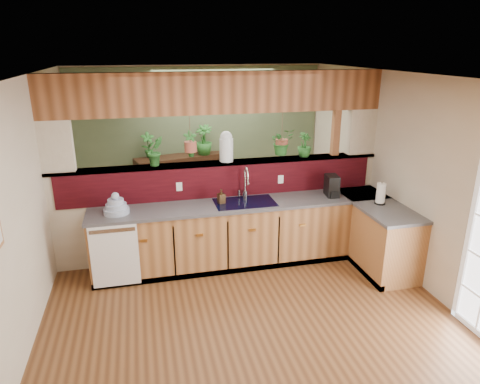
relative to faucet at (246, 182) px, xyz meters
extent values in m
cube|color=brown|center=(-0.30, -1.13, -1.14)|extent=(4.60, 7.00, 0.01)
cube|color=brown|center=(-0.30, -1.13, 1.46)|extent=(4.60, 7.00, 0.01)
cube|color=beige|center=(-0.30, 2.37, 0.16)|extent=(4.60, 0.02, 2.60)
cube|color=beige|center=(-2.60, -1.13, 0.16)|extent=(0.02, 7.00, 2.60)
cube|color=beige|center=(2.00, -1.13, 0.16)|extent=(0.02, 7.00, 2.60)
cube|color=beige|center=(-0.30, 0.22, -0.47)|extent=(4.60, 0.15, 1.35)
cube|color=#35070D|center=(-0.30, 0.13, -0.02)|extent=(4.40, 0.02, 0.45)
cube|color=brown|center=(-0.30, 0.22, 0.23)|extent=(4.60, 0.21, 0.04)
cube|color=brown|center=(-0.30, 0.22, 1.18)|extent=(4.60, 0.15, 0.55)
cube|color=beige|center=(-2.40, 0.22, 0.56)|extent=(0.40, 0.15, 0.70)
cube|color=beige|center=(1.80, 0.22, 0.56)|extent=(0.40, 0.15, 0.70)
cube|color=brown|center=(1.40, 0.22, 0.16)|extent=(0.10, 0.10, 2.60)
cube|color=brown|center=(-0.30, 0.22, 0.23)|extent=(4.60, 0.21, 0.04)
cube|color=brown|center=(-0.30, 0.22, 1.18)|extent=(4.60, 0.15, 0.55)
cube|color=#4B5C3E|center=(-0.30, 2.35, 0.16)|extent=(4.55, 0.02, 2.55)
cube|color=brown|center=(-0.05, -0.16, -0.71)|extent=(4.10, 0.60, 0.86)
cube|color=#46464B|center=(-0.05, -0.16, -0.26)|extent=(4.14, 0.64, 0.04)
cube|color=brown|center=(1.70, -0.59, -0.71)|extent=(0.60, 1.48, 0.86)
cube|color=#46464B|center=(1.70, -0.59, -0.26)|extent=(0.64, 1.52, 0.04)
cube|color=brown|center=(1.70, -0.16, -0.71)|extent=(0.60, 0.60, 0.86)
cube|color=#46464B|center=(1.70, -0.16, -0.26)|extent=(0.64, 0.64, 0.04)
cube|color=black|center=(-0.05, -0.43, -1.10)|extent=(4.10, 0.06, 0.08)
cube|color=black|center=(1.43, -0.59, -1.10)|extent=(0.06, 1.48, 0.08)
cube|color=white|center=(-1.78, -0.47, -0.69)|extent=(0.58, 0.02, 0.82)
cube|color=#B7B7B2|center=(-1.78, -0.48, -0.34)|extent=(0.54, 0.01, 0.05)
cube|color=black|center=(-0.05, -0.16, -0.26)|extent=(0.82, 0.50, 0.03)
cube|color=black|center=(-0.24, -0.16, -0.34)|extent=(0.34, 0.40, 0.16)
cube|color=black|center=(0.14, -0.16, -0.34)|extent=(0.34, 0.40, 0.16)
cylinder|color=#B7B7B2|center=(0.00, 0.04, -0.19)|extent=(0.07, 0.07, 0.10)
cylinder|color=#B7B7B2|center=(0.00, 0.04, -0.02)|extent=(0.02, 0.02, 0.27)
torus|color=#B7B7B2|center=(0.00, -0.02, 0.11)|extent=(0.20, 0.03, 0.19)
cylinder|color=#B7B7B2|center=(0.00, -0.11, 0.04)|extent=(0.02, 0.02, 0.11)
cylinder|color=#B7B7B2|center=(-0.08, 0.04, -0.17)|extent=(0.03, 0.03, 0.10)
cylinder|color=#9FAECD|center=(-1.73, -0.17, -0.21)|extent=(0.32, 0.32, 0.07)
cylinder|color=#9FAECD|center=(-1.73, -0.17, -0.14)|extent=(0.26, 0.26, 0.06)
cylinder|color=#9FAECD|center=(-1.73, -0.17, -0.08)|extent=(0.20, 0.20, 0.06)
sphere|color=#9FAECD|center=(-1.73, -0.17, -0.01)|extent=(0.10, 0.10, 0.10)
imported|color=#3B2715|center=(-0.36, -0.11, -0.14)|extent=(0.11, 0.11, 0.20)
cube|color=black|center=(1.21, -0.17, -0.09)|extent=(0.16, 0.26, 0.30)
cube|color=black|center=(1.21, -0.26, -0.19)|extent=(0.14, 0.10, 0.10)
cylinder|color=silver|center=(1.21, -0.23, -0.15)|extent=(0.08, 0.08, 0.08)
cylinder|color=black|center=(1.70, -0.63, -0.23)|extent=(0.14, 0.14, 0.02)
cylinder|color=#B7B7B2|center=(1.70, -0.63, -0.09)|extent=(0.02, 0.02, 0.31)
cylinder|color=white|center=(1.70, -0.63, -0.09)|extent=(0.12, 0.12, 0.26)
cylinder|color=silver|center=(-0.22, 0.22, 0.41)|extent=(0.19, 0.19, 0.32)
sphere|color=silver|center=(-0.22, 0.22, 0.59)|extent=(0.17, 0.17, 0.17)
imported|color=#1F561F|center=(-1.18, 0.22, 0.45)|extent=(0.27, 0.25, 0.40)
imported|color=#1F561F|center=(0.93, 0.22, 0.42)|extent=(0.26, 0.26, 0.35)
cylinder|color=brown|center=(-0.71, 0.22, 0.72)|extent=(0.01, 0.01, 0.37)
cylinder|color=brown|center=(-0.71, 0.22, 0.48)|extent=(0.16, 0.16, 0.14)
imported|color=#1F561F|center=(-0.71, 0.22, 0.70)|extent=(0.20, 0.15, 0.35)
cylinder|color=brown|center=(0.58, 0.22, 0.71)|extent=(0.01, 0.01, 0.40)
cylinder|color=brown|center=(0.58, 0.22, 0.44)|extent=(0.17, 0.17, 0.15)
imported|color=#1F561F|center=(0.58, 0.22, 0.67)|extent=(0.39, 0.35, 0.37)
cube|color=black|center=(-0.70, 2.12, -0.64)|extent=(1.66, 0.83, 1.07)
imported|color=#1F561F|center=(-1.24, 2.12, 0.12)|extent=(0.26, 0.20, 0.45)
imported|color=#1F561F|center=(-0.25, 2.12, 0.16)|extent=(0.39, 0.39, 0.54)
imported|color=#1F561F|center=(0.97, 0.97, -0.75)|extent=(0.88, 0.82, 0.79)
camera|label=1|loc=(-1.37, -5.43, 1.77)|focal=32.00mm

